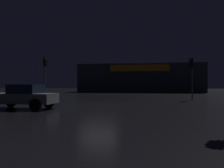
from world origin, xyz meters
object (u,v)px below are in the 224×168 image
Objects in this scene: store_building at (141,78)px; car_near at (23,96)px; traffic_signal_main at (45,69)px; traffic_signal_opposite at (191,68)px.

store_building reaches higher than car_near.
car_near is (3.72, -10.42, -2.27)m from traffic_signal_main.
traffic_signal_main is 1.06× the size of car_near.
traffic_signal_opposite is at bearing -3.82° from traffic_signal_main.
car_near is at bearing -70.37° from traffic_signal_main.
traffic_signal_main is (-8.99, -20.49, 0.51)m from store_building.
store_building reaches higher than traffic_signal_opposite.
store_building is 22.25m from traffic_signal_opposite.
traffic_signal_main is 11.29m from car_near.
car_near is (-11.05, -9.43, -2.19)m from traffic_signal_opposite.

